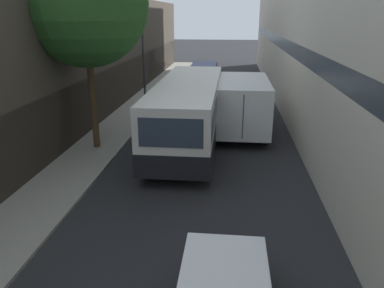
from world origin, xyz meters
The scene contains 8 objects.
ground_plane centered at (0.00, 15.00, 0.00)m, with size 150.00×150.00×0.00m, color #232326.
sidewalk_left centered at (-4.60, 15.00, 0.05)m, with size 2.22×60.00×0.10m.
building_left_shopfront centered at (-6.81, 15.00, 3.04)m, with size 2.40×60.00×6.69m.
bus centered at (-0.70, 15.74, 1.51)m, with size 2.56×10.01×2.81m.
box_truck centered at (1.68, 18.40, 1.45)m, with size 2.47×7.31×2.62m.
panel_van centered at (-0.98, 28.93, 1.08)m, with size 1.89×4.54×1.92m.
street_lamp centered at (-3.74, 20.42, 4.80)m, with size 0.36×0.80×6.76m.
street_tree_left centered at (-4.60, 14.60, 5.96)m, with size 4.95×4.95×8.34m.
Camera 1 is at (1.12, -0.28, 5.54)m, focal length 35.00 mm.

